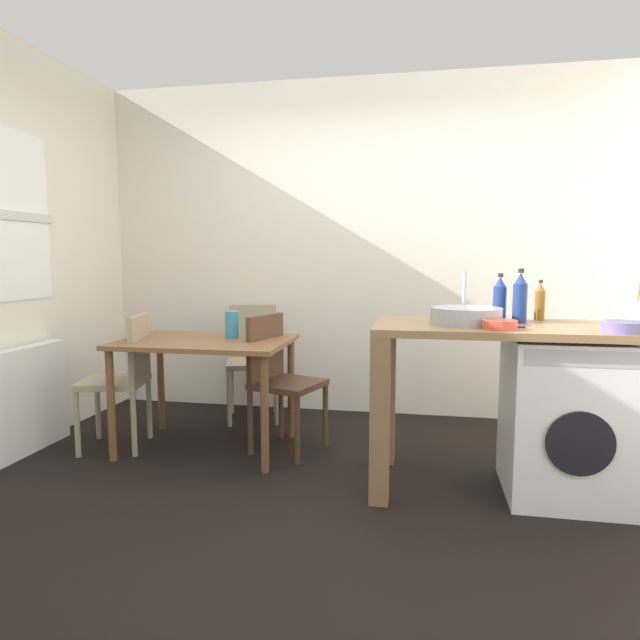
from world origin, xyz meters
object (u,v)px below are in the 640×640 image
(mixing_bowl, at_px, (500,324))
(vase, at_px, (232,325))
(dining_table, at_px, (206,354))
(bottle_clear_small, at_px, (540,302))
(chair_opposite, at_px, (279,375))
(washing_machine, at_px, (564,417))
(chair_person_seat, at_px, (124,373))
(chair_spare_by_wall, at_px, (253,354))
(bottle_tall_green, at_px, (500,300))
(bottle_squat_brown, at_px, (520,298))
(colander, at_px, (623,326))

(mixing_bowl, bearing_deg, vase, 158.95)
(dining_table, height_order, bottle_clear_small, bottle_clear_small)
(chair_opposite, bearing_deg, mixing_bowl, 83.99)
(washing_machine, bearing_deg, chair_person_seat, 174.75)
(vase, bearing_deg, chair_person_seat, -165.25)
(bottle_clear_small, bearing_deg, washing_machine, -71.44)
(chair_spare_by_wall, bearing_deg, washing_machine, 135.22)
(chair_spare_by_wall, relative_size, bottle_tall_green, 3.33)
(chair_person_seat, height_order, bottle_squat_brown, bottle_squat_brown)
(bottle_tall_green, bearing_deg, mixing_bowl, -97.02)
(bottle_squat_brown, relative_size, colander, 1.49)
(vase, bearing_deg, mixing_bowl, -21.05)
(chair_person_seat, height_order, vase, vase)
(chair_opposite, distance_m, chair_spare_by_wall, 0.80)
(washing_machine, xyz_separation_m, bottle_tall_green, (-0.33, 0.17, 0.61))
(chair_opposite, xyz_separation_m, mixing_bowl, (1.31, -0.60, 0.44))
(chair_person_seat, bearing_deg, bottle_clear_small, -102.08)
(chair_spare_by_wall, bearing_deg, vase, 79.19)
(mixing_bowl, bearing_deg, colander, -2.03)
(dining_table, distance_m, bottle_clear_small, 2.11)
(washing_machine, height_order, bottle_squat_brown, bottle_squat_brown)
(dining_table, xyz_separation_m, colander, (2.35, -0.55, 0.31))
(washing_machine, bearing_deg, bottle_tall_green, 152.96)
(chair_person_seat, xyz_separation_m, colander, (2.90, -0.47, 0.44))
(chair_opposite, distance_m, washing_machine, 1.74)
(mixing_bowl, bearing_deg, chair_person_seat, 169.17)
(dining_table, bearing_deg, colander, -13.17)
(chair_opposite, relative_size, chair_spare_by_wall, 1.00)
(mixing_bowl, height_order, colander, colander)
(chair_spare_by_wall, xyz_separation_m, bottle_tall_green, (1.76, -0.93, 0.53))
(bottle_tall_green, distance_m, colander, 0.65)
(dining_table, bearing_deg, bottle_squat_brown, -6.60)
(bottle_tall_green, distance_m, mixing_bowl, 0.38)
(bottle_tall_green, relative_size, bottle_squat_brown, 0.91)
(dining_table, bearing_deg, mixing_bowl, -16.52)
(dining_table, xyz_separation_m, chair_spare_by_wall, (0.08, 0.77, -0.14))
(bottle_clear_small, relative_size, mixing_bowl, 1.35)
(chair_opposite, xyz_separation_m, bottle_squat_brown, (1.45, -0.30, 0.55))
(bottle_squat_brown, relative_size, bottle_clear_small, 1.29)
(chair_spare_by_wall, height_order, bottle_clear_small, bottle_clear_small)
(colander, bearing_deg, chair_spare_by_wall, 149.84)
(chair_spare_by_wall, distance_m, bottle_squat_brown, 2.17)
(chair_person_seat, relative_size, washing_machine, 1.05)
(chair_person_seat, xyz_separation_m, bottle_clear_small, (2.62, 0.03, 0.52))
(chair_spare_by_wall, xyz_separation_m, colander, (2.27, -1.32, 0.44))
(washing_machine, bearing_deg, chair_spare_by_wall, 152.12)
(bottle_clear_small, bearing_deg, bottle_tall_green, -154.87)
(dining_table, bearing_deg, chair_opposite, 8.77)
(bottle_clear_small, distance_m, mixing_bowl, 0.56)
(dining_table, height_order, chair_spare_by_wall, chair_spare_by_wall)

